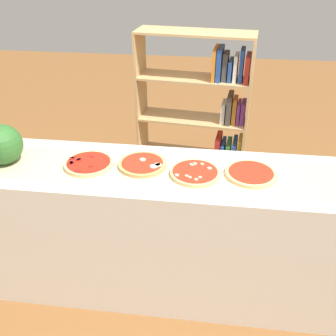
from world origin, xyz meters
TOP-DOWN VIEW (x-y plane):
  - ground_plane at (0.00, 0.00)m, footprint 12.00×12.00m
  - counter at (0.00, 0.00)m, footprint 2.28×0.60m
  - parchment_paper at (0.00, 0.00)m, footprint 2.01×0.39m
  - pizza_pepperoni_0 at (-0.47, 0.00)m, footprint 0.29×0.29m
  - pizza_mozzarella_1 at (-0.16, 0.03)m, footprint 0.28×0.28m
  - pizza_mushroom_2 at (0.16, -0.02)m, footprint 0.29×0.29m
  - pizza_plain_3 at (0.47, 0.01)m, footprint 0.29×0.29m
  - watermelon at (-0.98, -0.02)m, footprint 0.24×0.24m
  - bookshelf at (0.20, 1.18)m, footprint 0.97×0.40m

SIDE VIEW (x-z plane):
  - ground_plane at x=0.00m, z-range 0.00..0.00m
  - counter at x=0.00m, z-range 0.00..0.91m
  - bookshelf at x=0.20m, z-range -0.04..1.42m
  - parchment_paper at x=0.00m, z-range 0.91..0.92m
  - pizza_plain_3 at x=0.47m, z-range 0.92..0.94m
  - pizza_mozzarella_1 at x=-0.16m, z-range 0.91..0.94m
  - pizza_mushroom_2 at x=0.16m, z-range 0.91..0.94m
  - pizza_pepperoni_0 at x=-0.47m, z-range 0.91..0.94m
  - watermelon at x=-0.98m, z-range 0.91..1.15m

